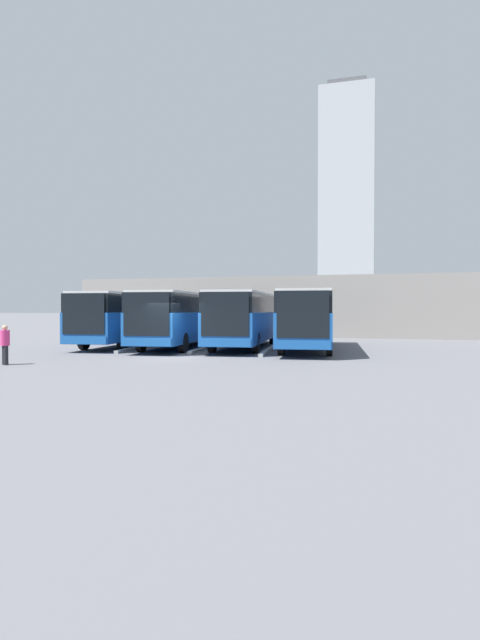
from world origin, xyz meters
TOP-DOWN VIEW (x-y plane):
  - ground_plane at (0.00, 0.00)m, footprint 600.00×600.00m
  - bus_0 at (-5.51, -5.70)m, footprint 3.61×11.74m
  - curb_divider_0 at (-3.67, -3.99)m, footprint 0.83×6.43m
  - bus_1 at (-1.84, -6.18)m, footprint 3.61×11.74m
  - curb_divider_1 at (0.00, -4.47)m, footprint 0.83×6.43m
  - bus_2 at (1.83, -5.57)m, footprint 3.61×11.74m
  - curb_divider_2 at (3.67, -3.86)m, footprint 0.83×6.43m
  - bus_3 at (5.51, -6.05)m, footprint 3.61×11.74m
  - pedestrian at (5.04, 5.01)m, footprint 0.48×0.48m
  - station_building at (0.00, -22.36)m, footprint 32.61×12.33m
  - office_tower at (1.02, -148.51)m, footprint 17.51×17.51m

SIDE VIEW (x-z plane):
  - ground_plane at x=0.00m, z-range 0.00..0.00m
  - curb_divider_0 at x=-3.67m, z-range 0.00..0.15m
  - curb_divider_1 at x=0.00m, z-range 0.00..0.15m
  - curb_divider_2 at x=3.67m, z-range 0.00..0.15m
  - pedestrian at x=5.04m, z-range 0.06..1.64m
  - bus_0 at x=-5.51m, z-range 0.19..3.33m
  - bus_1 at x=-1.84m, z-range 0.19..3.33m
  - bus_2 at x=1.83m, z-range 0.19..3.33m
  - bus_3 at x=5.51m, z-range 0.19..3.33m
  - station_building at x=0.00m, z-range 0.03..4.93m
  - office_tower at x=1.02m, z-range -0.60..75.88m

